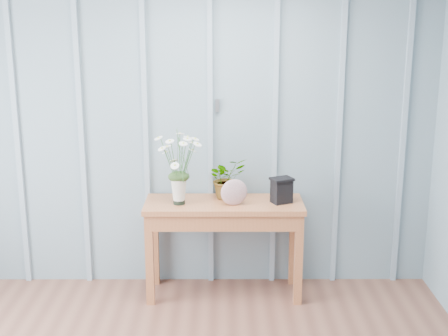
{
  "coord_description": "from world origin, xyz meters",
  "views": [
    {
      "loc": [
        0.35,
        -2.5,
        2.19
      ],
      "look_at": [
        0.36,
        1.94,
        1.03
      ],
      "focal_mm": 50.0,
      "sensor_mm": 36.0,
      "label": 1
    }
  ],
  "objects_px": {
    "sideboard": "(224,216)",
    "daisy_vase": "(178,160)",
    "carved_box": "(282,190)",
    "felt_disc_vessel": "(234,192)"
  },
  "relations": [
    {
      "from": "sideboard",
      "to": "daisy_vase",
      "type": "distance_m",
      "value": 0.57
    },
    {
      "from": "sideboard",
      "to": "carved_box",
      "type": "height_order",
      "value": "carved_box"
    },
    {
      "from": "daisy_vase",
      "to": "felt_disc_vessel",
      "type": "distance_m",
      "value": 0.48
    },
    {
      "from": "sideboard",
      "to": "daisy_vase",
      "type": "bearing_deg",
      "value": -172.68
    },
    {
      "from": "sideboard",
      "to": "daisy_vase",
      "type": "height_order",
      "value": "daisy_vase"
    },
    {
      "from": "sideboard",
      "to": "carved_box",
      "type": "distance_m",
      "value": 0.48
    },
    {
      "from": "daisy_vase",
      "to": "carved_box",
      "type": "height_order",
      "value": "daisy_vase"
    },
    {
      "from": "felt_disc_vessel",
      "to": "daisy_vase",
      "type": "bearing_deg",
      "value": 164.41
    },
    {
      "from": "felt_disc_vessel",
      "to": "carved_box",
      "type": "relative_size",
      "value": 1.03
    },
    {
      "from": "sideboard",
      "to": "felt_disc_vessel",
      "type": "xyz_separation_m",
      "value": [
        0.07,
        -0.08,
        0.21
      ]
    }
  ]
}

